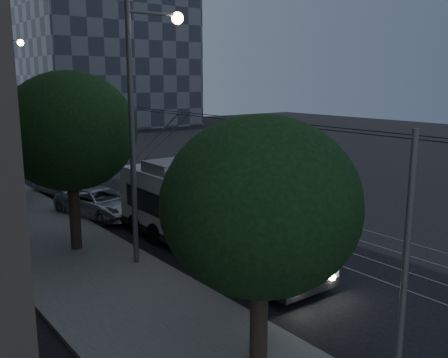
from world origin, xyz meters
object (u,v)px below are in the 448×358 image
at_px(car_white_b, 32,163).
at_px(car_white_c, 0,158).
at_px(pickup_silver, 100,203).
at_px(streetlamp_near, 141,111).
at_px(car_white_a, 58,184).
at_px(trolleybus, 208,216).

relative_size(car_white_b, car_white_c, 1.34).
distance_m(pickup_silver, car_white_c, 18.74).
distance_m(car_white_b, streetlamp_near, 22.27).
relative_size(car_white_c, streetlamp_near, 0.41).
bearing_deg(streetlamp_near, car_white_a, 84.13).
relative_size(pickup_silver, streetlamp_near, 0.54).
relative_size(trolleybus, car_white_c, 2.92).
relative_size(car_white_a, streetlamp_near, 0.40).
xyz_separation_m(pickup_silver, streetlamp_near, (-1.34, -7.28, 5.07)).
height_order(trolleybus, car_white_c, trolleybus).
bearing_deg(car_white_b, pickup_silver, -109.62).
xyz_separation_m(car_white_a, streetlamp_near, (-1.39, -13.55, 5.14)).
height_order(pickup_silver, car_white_a, pickup_silver).
xyz_separation_m(trolleybus, streetlamp_near, (-2.49, 0.58, 4.21)).
xyz_separation_m(pickup_silver, car_white_c, (-0.25, 18.73, -0.07)).
relative_size(car_white_a, car_white_b, 0.72).
bearing_deg(car_white_a, trolleybus, -99.65).
bearing_deg(car_white_b, streetlamp_near, -111.93).
bearing_deg(pickup_silver, car_white_a, 75.08).
bearing_deg(car_white_a, car_white_c, 77.29).
relative_size(trolleybus, car_white_a, 3.03).
xyz_separation_m(trolleybus, car_white_b, (-0.24, 22.16, -0.81)).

